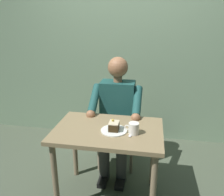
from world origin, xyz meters
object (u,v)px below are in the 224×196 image
(cake_slice, at_px, (114,126))
(chair, at_px, (119,121))
(seated_person, at_px, (116,114))
(dining_table, at_px, (108,139))
(dessert_spoon, at_px, (130,134))
(coffee_cup, at_px, (134,128))

(cake_slice, bearing_deg, chair, -85.13)
(seated_person, bearing_deg, dining_table, 90.00)
(chair, distance_m, cake_slice, 0.72)
(dessert_spoon, bearing_deg, chair, -74.15)
(cake_slice, bearing_deg, coffee_cup, 173.68)
(cake_slice, relative_size, coffee_cup, 0.85)
(seated_person, bearing_deg, dessert_spoon, 110.49)
(cake_slice, height_order, coffee_cup, cake_slice)
(dining_table, bearing_deg, seated_person, -90.00)
(seated_person, relative_size, dessert_spoon, 8.98)
(chair, bearing_deg, cake_slice, 94.87)
(cake_slice, bearing_deg, seated_person, -83.48)
(dining_table, height_order, seated_person, seated_person)
(seated_person, distance_m, dessert_spoon, 0.58)
(coffee_cup, height_order, dessert_spoon, coffee_cup)
(seated_person, bearing_deg, coffee_cup, 113.45)
(cake_slice, xyz_separation_m, coffee_cup, (-0.17, 0.02, 0.00))
(seated_person, bearing_deg, cake_slice, 96.52)
(dining_table, bearing_deg, dessert_spoon, 160.27)
(chair, height_order, seated_person, seated_person)
(chair, distance_m, dessert_spoon, 0.77)
(seated_person, height_order, cake_slice, seated_person)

